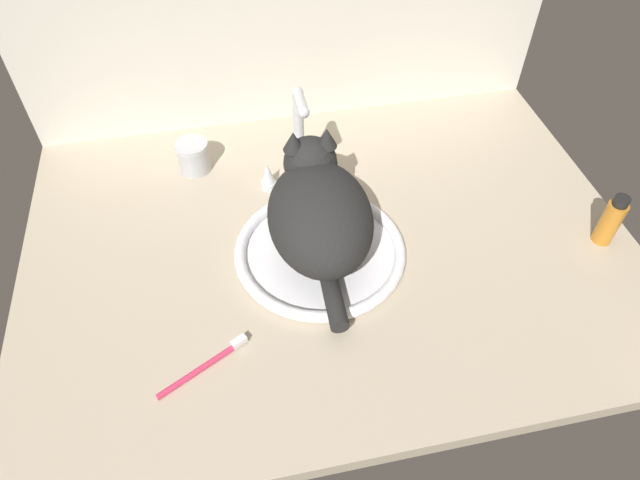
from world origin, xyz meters
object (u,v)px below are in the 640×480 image
Objects in this scene: amber_bottle at (611,221)px; sink_basin at (320,251)px; faucet at (300,153)px; metal_jar at (194,156)px; toothbrush at (206,365)px; cat at (318,209)px.

sink_basin is at bearing 172.28° from amber_bottle.
faucet reaches higher than sink_basin.
metal_jar is at bearing 153.87° from amber_bottle.
toothbrush is at bearing -170.79° from amber_bottle.
amber_bottle is 77.84cm from toothbrush.
faucet is at bearing -24.57° from metal_jar.
metal_jar is at bearing 127.65° from cat.
toothbrush is (-22.74, -39.63, -7.92)cm from faucet.
cat is at bearing -89.82° from faucet.
metal_jar is 0.46× the size of toothbrush.
faucet is at bearing 90.00° from sink_basin.
sink_basin is 1.38× the size of faucet.
toothbrush is at bearing -136.69° from cat.
amber_bottle is at bearing -26.13° from metal_jar.
amber_bottle reaches higher than metal_jar.
sink_basin is at bearing 40.97° from toothbrush.
toothbrush is (-22.74, -19.75, -0.32)cm from sink_basin.
sink_basin is 9.51cm from cat.
amber_bottle is at bearing -26.75° from faucet.
amber_bottle is at bearing -7.72° from sink_basin.
toothbrush is at bearing -91.41° from metal_jar.
metal_jar is (-21.53, 29.72, 2.46)cm from sink_basin.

